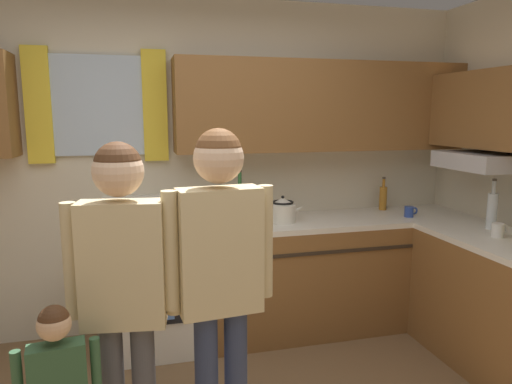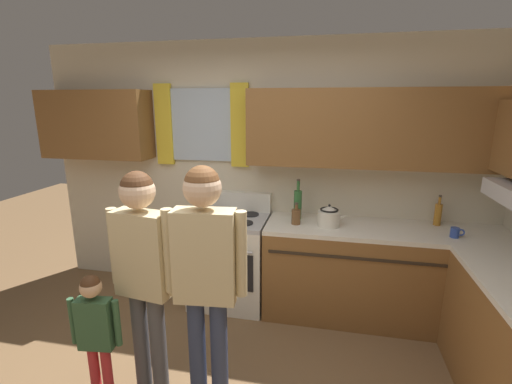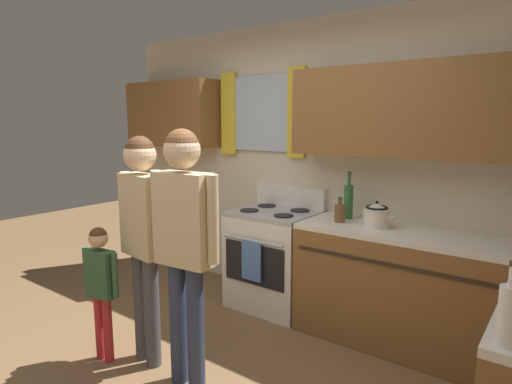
{
  "view_description": "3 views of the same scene",
  "coord_description": "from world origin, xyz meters",
  "px_view_note": "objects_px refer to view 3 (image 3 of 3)",
  "views": [
    {
      "loc": [
        -0.35,
        -1.83,
        1.72
      ],
      "look_at": [
        0.26,
        0.53,
        1.31
      ],
      "focal_mm": 32.77,
      "sensor_mm": 36.0,
      "label": 1
    },
    {
      "loc": [
        0.72,
        -1.71,
        2.01
      ],
      "look_at": [
        0.18,
        0.85,
        1.35
      ],
      "focal_mm": 25.26,
      "sensor_mm": 36.0,
      "label": 2
    },
    {
      "loc": [
        1.89,
        -1.61,
        1.7
      ],
      "look_at": [
        0.1,
        0.79,
        1.21
      ],
      "focal_mm": 30.13,
      "sensor_mm": 36.0,
      "label": 3
    }
  ],
  "objects_px": {
    "stove_oven": "(275,257)",
    "small_child": "(101,278)",
    "stovetop_kettle": "(377,215)",
    "bottle_squat_brown": "(340,213)",
    "adult_holding_child": "(143,224)",
    "bottle_wine_green": "(348,201)",
    "bottle_milk_white": "(510,314)",
    "adult_in_plaid": "(184,229)"
  },
  "relations": [
    {
      "from": "adult_holding_child",
      "to": "adult_in_plaid",
      "type": "relative_size",
      "value": 0.97
    },
    {
      "from": "stovetop_kettle",
      "to": "bottle_milk_white",
      "type": "bearing_deg",
      "value": -53.58
    },
    {
      "from": "stove_oven",
      "to": "small_child",
      "type": "distance_m",
      "value": 1.58
    },
    {
      "from": "bottle_wine_green",
      "to": "adult_holding_child",
      "type": "relative_size",
      "value": 0.25
    },
    {
      "from": "bottle_squat_brown",
      "to": "adult_holding_child",
      "type": "relative_size",
      "value": 0.13
    },
    {
      "from": "adult_in_plaid",
      "to": "bottle_milk_white",
      "type": "bearing_deg",
      "value": -3.03
    },
    {
      "from": "bottle_milk_white",
      "to": "bottle_squat_brown",
      "type": "distance_m",
      "value": 1.94
    },
    {
      "from": "stovetop_kettle",
      "to": "adult_in_plaid",
      "type": "xyz_separation_m",
      "value": [
        -0.72,
        -1.31,
        0.05
      ]
    },
    {
      "from": "bottle_wine_green",
      "to": "stove_oven",
      "type": "bearing_deg",
      "value": -170.56
    },
    {
      "from": "stovetop_kettle",
      "to": "small_child",
      "type": "relative_size",
      "value": 0.28
    },
    {
      "from": "stove_oven",
      "to": "stovetop_kettle",
      "type": "distance_m",
      "value": 1.1
    },
    {
      "from": "stove_oven",
      "to": "bottle_milk_white",
      "type": "relative_size",
      "value": 3.51
    },
    {
      "from": "adult_holding_child",
      "to": "stove_oven",
      "type": "bearing_deg",
      "value": 82.09
    },
    {
      "from": "stovetop_kettle",
      "to": "small_child",
      "type": "bearing_deg",
      "value": -133.93
    },
    {
      "from": "adult_in_plaid",
      "to": "stovetop_kettle",
      "type": "bearing_deg",
      "value": 61.18
    },
    {
      "from": "stove_oven",
      "to": "bottle_wine_green",
      "type": "bearing_deg",
      "value": 9.44
    },
    {
      "from": "stove_oven",
      "to": "bottle_squat_brown",
      "type": "bearing_deg",
      "value": -4.46
    },
    {
      "from": "bottle_squat_brown",
      "to": "adult_holding_child",
      "type": "xyz_separation_m",
      "value": [
        -0.85,
        -1.28,
        0.03
      ]
    },
    {
      "from": "bottle_wine_green",
      "to": "stovetop_kettle",
      "type": "xyz_separation_m",
      "value": [
        0.3,
        -0.15,
        -0.06
      ]
    },
    {
      "from": "stove_oven",
      "to": "adult_in_plaid",
      "type": "xyz_separation_m",
      "value": [
        0.24,
        -1.36,
        0.58
      ]
    },
    {
      "from": "stove_oven",
      "to": "adult_holding_child",
      "type": "relative_size",
      "value": 0.68
    },
    {
      "from": "adult_in_plaid",
      "to": "small_child",
      "type": "xyz_separation_m",
      "value": [
        -0.69,
        -0.15,
        -0.43
      ]
    },
    {
      "from": "bottle_milk_white",
      "to": "adult_in_plaid",
      "type": "xyz_separation_m",
      "value": [
        -1.76,
        0.09,
        0.03
      ]
    },
    {
      "from": "bottle_wine_green",
      "to": "small_child",
      "type": "xyz_separation_m",
      "value": [
        -1.11,
        -1.62,
        -0.44
      ]
    },
    {
      "from": "bottle_squat_brown",
      "to": "small_child",
      "type": "bearing_deg",
      "value": -127.34
    },
    {
      "from": "adult_holding_child",
      "to": "adult_in_plaid",
      "type": "height_order",
      "value": "adult_in_plaid"
    },
    {
      "from": "adult_holding_child",
      "to": "small_child",
      "type": "xyz_separation_m",
      "value": [
        -0.26,
        -0.18,
        -0.4
      ]
    },
    {
      "from": "stovetop_kettle",
      "to": "stove_oven",
      "type": "bearing_deg",
      "value": 177.5
    },
    {
      "from": "bottle_milk_white",
      "to": "adult_in_plaid",
      "type": "relative_size",
      "value": 0.19
    },
    {
      "from": "adult_holding_child",
      "to": "small_child",
      "type": "distance_m",
      "value": 0.51
    },
    {
      "from": "bottle_milk_white",
      "to": "stovetop_kettle",
      "type": "height_order",
      "value": "bottle_milk_white"
    },
    {
      "from": "stove_oven",
      "to": "bottle_squat_brown",
      "type": "height_order",
      "value": "bottle_squat_brown"
    },
    {
      "from": "bottle_milk_white",
      "to": "small_child",
      "type": "height_order",
      "value": "bottle_milk_white"
    },
    {
      "from": "bottle_milk_white",
      "to": "small_child",
      "type": "xyz_separation_m",
      "value": [
        -2.45,
        -0.06,
        -0.4
      ]
    },
    {
      "from": "bottle_squat_brown",
      "to": "stovetop_kettle",
      "type": "relative_size",
      "value": 0.75
    },
    {
      "from": "stovetop_kettle",
      "to": "adult_holding_child",
      "type": "bearing_deg",
      "value": -131.71
    },
    {
      "from": "bottle_wine_green",
      "to": "stovetop_kettle",
      "type": "relative_size",
      "value": 1.44
    },
    {
      "from": "adult_holding_child",
      "to": "bottle_wine_green",
      "type": "bearing_deg",
      "value": 59.59
    },
    {
      "from": "adult_in_plaid",
      "to": "small_child",
      "type": "height_order",
      "value": "adult_in_plaid"
    },
    {
      "from": "stove_oven",
      "to": "small_child",
      "type": "relative_size",
      "value": 1.12
    },
    {
      "from": "bottle_squat_brown",
      "to": "adult_in_plaid",
      "type": "height_order",
      "value": "adult_in_plaid"
    },
    {
      "from": "bottle_squat_brown",
      "to": "small_child",
      "type": "distance_m",
      "value": 1.87
    }
  ]
}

